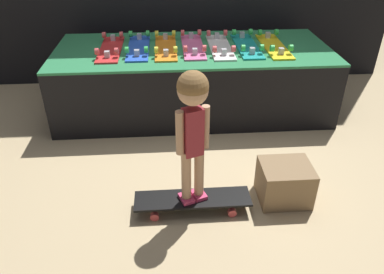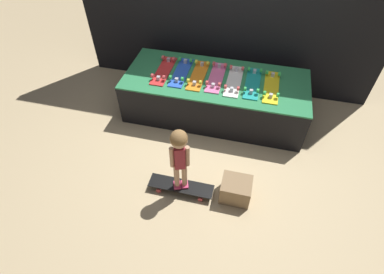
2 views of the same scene
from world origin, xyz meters
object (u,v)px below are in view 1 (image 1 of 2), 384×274
child (193,115)px  skateboard_teal_on_rack (247,45)px  skateboard_pink_on_rack (193,45)px  skateboard_yellow_on_rack (274,45)px  skateboard_red_on_rack (111,48)px  skateboard_white_on_rack (220,46)px  skateboard_orange_on_rack (166,47)px  storage_box (285,182)px  skateboard_on_floor (193,200)px  skateboard_blue_on_rack (138,47)px

child → skateboard_teal_on_rack: bearing=47.7°
skateboard_pink_on_rack → skateboard_yellow_on_rack: 0.70m
skateboard_pink_on_rack → skateboard_yellow_on_rack: bearing=-3.2°
skateboard_red_on_rack → skateboard_teal_on_rack: bearing=0.0°
skateboard_red_on_rack → skateboard_pink_on_rack: same height
skateboard_white_on_rack → skateboard_orange_on_rack: bearing=178.1°
skateboard_pink_on_rack → skateboard_yellow_on_rack: same height
skateboard_teal_on_rack → storage_box: (0.02, -1.31, -0.47)m
skateboard_white_on_rack → storage_box: 1.40m
skateboard_orange_on_rack → skateboard_pink_on_rack: bearing=2.9°
skateboard_white_on_rack → skateboard_teal_on_rack: same height
skateboard_on_floor → storage_box: (0.59, 0.07, 0.05)m
skateboard_teal_on_rack → skateboard_yellow_on_rack: size_ratio=1.00×
skateboard_blue_on_rack → skateboard_on_floor: 1.53m
skateboard_pink_on_rack → storage_box: bearing=-69.9°
skateboard_blue_on_rack → skateboard_teal_on_rack: same height
skateboard_teal_on_rack → skateboard_red_on_rack: bearing=-180.0°
skateboard_on_floor → storage_box: 0.59m
skateboard_blue_on_rack → skateboard_yellow_on_rack: bearing=-2.0°
skateboard_pink_on_rack → skateboard_teal_on_rack: size_ratio=1.00×
skateboard_red_on_rack → skateboard_pink_on_rack: (0.70, 0.02, 0.00)m
skateboard_blue_on_rack → skateboard_white_on_rack: same height
skateboard_white_on_rack → skateboard_yellow_on_rack: same height
skateboard_pink_on_rack → skateboard_teal_on_rack: bearing=-1.8°
skateboard_pink_on_rack → storage_box: size_ratio=2.11×
skateboard_white_on_rack → skateboard_teal_on_rack: (0.23, 0.01, 0.00)m
skateboard_red_on_rack → skateboard_teal_on_rack: 1.16m
skateboard_red_on_rack → skateboard_on_floor: (0.59, -1.37, -0.52)m
skateboard_white_on_rack → skateboard_yellow_on_rack: (0.47, -0.01, 0.00)m
skateboard_pink_on_rack → skateboard_red_on_rack: bearing=-178.7°
skateboard_blue_on_rack → skateboard_pink_on_rack: size_ratio=1.00×
skateboard_orange_on_rack → skateboard_pink_on_rack: (0.23, 0.01, 0.00)m
skateboard_red_on_rack → storage_box: skateboard_red_on_rack is taller
skateboard_red_on_rack → skateboard_orange_on_rack: (0.47, 0.00, 0.00)m
skateboard_yellow_on_rack → skateboard_orange_on_rack: bearing=178.3°
skateboard_white_on_rack → storage_box: bearing=-79.0°
skateboard_yellow_on_rack → skateboard_on_floor: size_ratio=0.94×
child → storage_box: (0.59, 0.07, -0.54)m
skateboard_blue_on_rack → skateboard_orange_on_rack: bearing=-3.3°
storage_box → skateboard_white_on_rack: bearing=101.0°
skateboard_orange_on_rack → skateboard_white_on_rack: size_ratio=1.00×
skateboard_teal_on_rack → skateboard_yellow_on_rack: same height
skateboard_red_on_rack → skateboard_yellow_on_rack: bearing=-1.0°
skateboard_red_on_rack → child: (0.59, -1.37, 0.08)m
skateboard_yellow_on_rack → skateboard_teal_on_rack: bearing=174.0°
skateboard_red_on_rack → skateboard_white_on_rack: same height
skateboard_white_on_rack → child: size_ratio=0.81×
skateboard_orange_on_rack → storage_box: bearing=-61.3°
skateboard_white_on_rack → skateboard_on_floor: bearing=-103.9°
skateboard_teal_on_rack → skateboard_blue_on_rack: bearing=179.0°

